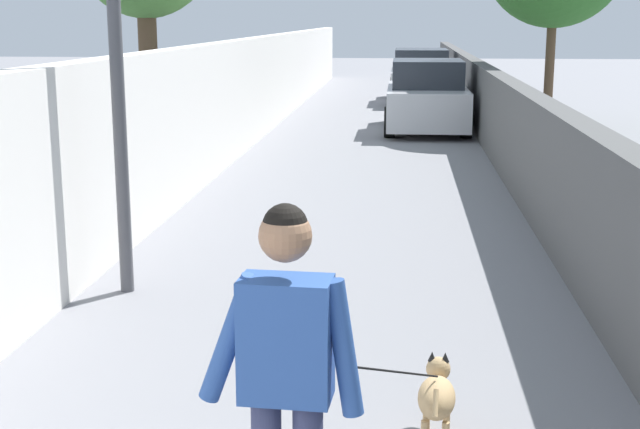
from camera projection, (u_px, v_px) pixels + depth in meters
ground_plane at (362, 161)px, 15.38m from camera, size 80.00×80.00×0.00m
wall_left at (201, 113)px, 13.42m from camera, size 48.00×0.30×2.04m
fence_right at (517, 136)px, 13.06m from camera, size 48.00×0.30×1.47m
person_skateboarder at (286, 362)px, 3.69m from camera, size 0.25×0.71×1.63m
dog at (436, 395)px, 5.21m from camera, size 1.77×0.83×1.06m
car_near at (427, 98)px, 19.37m from camera, size 3.80×1.80×1.54m
car_far at (421, 78)px, 26.02m from camera, size 4.25×1.80×1.54m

